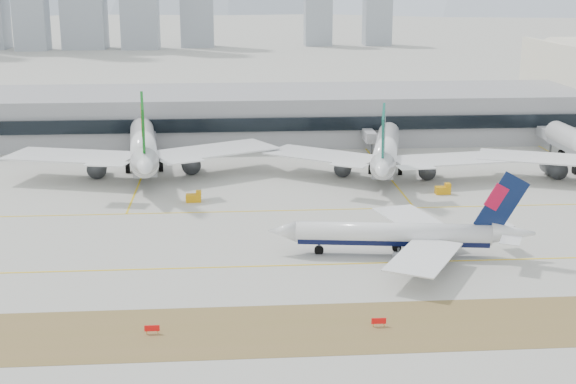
{
  "coord_description": "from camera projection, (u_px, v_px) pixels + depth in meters",
  "views": [
    {
      "loc": [
        -4.44,
        -140.3,
        50.19
      ],
      "look_at": [
        7.73,
        18.0,
        7.5
      ],
      "focal_mm": 50.0,
      "sensor_mm": 36.0,
      "label": 1
    }
  ],
  "objects": [
    {
      "name": "taxiing_airliner",
      "position": [
        403.0,
        235.0,
        148.23
      ],
      "size": [
        49.45,
        42.63,
        16.63
      ],
      "rotation": [
        0.0,
        0.0,
        3.0
      ],
      "color": "white",
      "rests_on": "ground"
    },
    {
      "name": "terminal",
      "position": [
        241.0,
        114.0,
        257.07
      ],
      "size": [
        280.0,
        43.1,
        15.0
      ],
      "color": "gray",
      "rests_on": "ground"
    },
    {
      "name": "ground",
      "position": [
        254.0,
        257.0,
        148.45
      ],
      "size": [
        3000.0,
        3000.0,
        0.0
      ],
      "primitive_type": "plane",
      "color": "#A7A49C",
      "rests_on": "ground"
    },
    {
      "name": "gse_b",
      "position": [
        194.0,
        197.0,
        184.66
      ],
      "size": [
        3.55,
        2.0,
        2.6
      ],
      "color": "orange",
      "rests_on": "ground"
    },
    {
      "name": "hold_sign_left",
      "position": [
        152.0,
        328.0,
        116.23
      ],
      "size": [
        2.2,
        0.15,
        1.35
      ],
      "color": "red",
      "rests_on": "ground"
    },
    {
      "name": "hold_sign_right",
      "position": [
        379.0,
        321.0,
        118.69
      ],
      "size": [
        2.2,
        0.15,
        1.35
      ],
      "color": "red",
      "rests_on": "ground"
    },
    {
      "name": "widebody_cathay",
      "position": [
        386.0,
        152.0,
        208.61
      ],
      "size": [
        62.24,
        61.98,
        22.78
      ],
      "rotation": [
        0.0,
        0.0,
        1.34
      ],
      "color": "white",
      "rests_on": "ground"
    },
    {
      "name": "widebody_eva",
      "position": [
        143.0,
        148.0,
        210.67
      ],
      "size": [
        70.99,
        69.87,
        25.45
      ],
      "rotation": [
        0.0,
        0.0,
        1.68
      ],
      "color": "white",
      "rests_on": "ground"
    },
    {
      "name": "gse_c",
      "position": [
        443.0,
        190.0,
        191.33
      ],
      "size": [
        3.55,
        2.0,
        2.6
      ],
      "color": "orange",
      "rests_on": "ground"
    }
  ]
}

